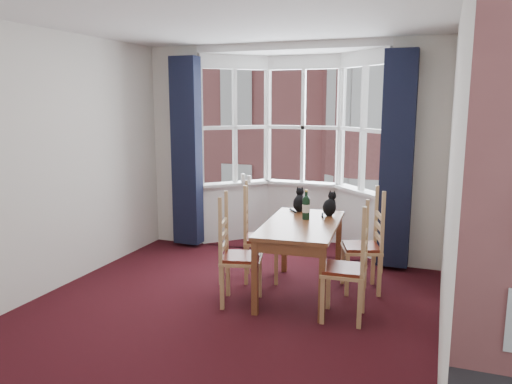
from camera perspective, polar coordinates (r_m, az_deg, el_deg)
The scene contains 22 objects.
floor at distance 4.97m, azimuth -4.37°, elevation -14.10°, with size 4.50×4.50×0.00m, color black.
ceiling at distance 4.58m, azimuth -4.87°, elevation 19.70°, with size 4.50×4.50×0.00m, color white.
wall_left at distance 5.71m, azimuth -23.12°, elevation 2.95°, with size 4.50×4.50×0.00m, color silver.
wall_right at distance 4.14m, azimuth 21.31°, elevation 0.57°, with size 4.50×4.50×0.00m, color silver.
wall_near at distance 2.74m, azimuth -25.04°, elevation -4.40°, with size 4.00×4.00×0.00m, color silver.
wall_back_pier_left at distance 7.31m, azimuth -8.85°, elevation 5.10°, with size 0.70×0.12×2.80m, color silver.
wall_back_pier_right at distance 6.38m, azimuth 18.03°, elevation 3.97°, with size 0.70×0.12×2.80m, color silver.
bay_window at distance 7.14m, azimuth 4.85°, elevation 5.07°, with size 2.76×0.94×2.80m.
curtain_left at distance 7.05m, azimuth -7.92°, elevation 4.53°, with size 0.38×0.22×2.60m, color #161B33.
curtain_right at distance 6.22m, azimuth 15.80°, elevation 3.47°, with size 0.38×0.22×2.60m, color #161B33.
dining_table at distance 5.32m, azimuth 5.20°, elevation -4.59°, with size 0.86×1.46×0.79m.
chair_left_near at distance 5.13m, azimuth -2.71°, elevation -7.62°, with size 0.49×0.51×0.92m.
chair_left_far at distance 5.79m, azimuth -0.28°, elevation -5.49°, with size 0.51×0.53×0.92m.
chair_right_near at distance 4.83m, azimuth 11.12°, elevation -8.96°, with size 0.43×0.45×0.92m.
chair_right_far at distance 5.59m, azimuth 12.87°, elevation -6.33°, with size 0.51×0.52×0.92m.
cat_left at distance 5.83m, azimuth 5.01°, elevation -1.14°, with size 0.19×0.24×0.29m.
cat_right at distance 5.64m, azimuth 8.42°, elevation -1.61°, with size 0.19×0.23×0.29m.
wine_bottle at distance 5.43m, azimuth 5.75°, elevation -1.65°, with size 0.08×0.08×0.32m.
candle_tall at distance 7.31m, azimuth -1.49°, elevation 1.57°, with size 0.06×0.06×0.14m, color white.
candle_short at distance 7.31m, azimuth -0.79°, elevation 1.46°, with size 0.06×0.06×0.11m, color white.
street at distance 37.27m, azimuth 17.15°, elevation -2.60°, with size 80.00×80.00×0.00m, color #333335.
tenement_building at distance 18.21m, azimuth 14.68°, elevation 8.58°, with size 18.40×7.80×15.20m.
Camera 1 is at (1.93, -4.09, 2.05)m, focal length 35.00 mm.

